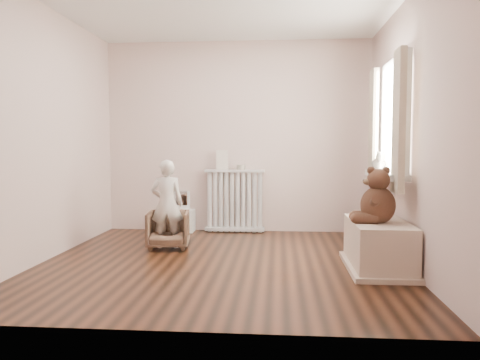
# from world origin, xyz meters

# --- Properties ---
(floor) EXTENTS (3.60, 3.60, 0.01)m
(floor) POSITION_xyz_m (0.00, 0.00, 0.00)
(floor) COLOR black
(floor) RESTS_ON ground
(back_wall) EXTENTS (3.60, 0.02, 2.60)m
(back_wall) POSITION_xyz_m (0.00, 1.80, 1.30)
(back_wall) COLOR beige
(back_wall) RESTS_ON ground
(front_wall) EXTENTS (3.60, 0.02, 2.60)m
(front_wall) POSITION_xyz_m (0.00, -1.80, 1.30)
(front_wall) COLOR beige
(front_wall) RESTS_ON ground
(left_wall) EXTENTS (0.02, 3.60, 2.60)m
(left_wall) POSITION_xyz_m (-1.80, 0.00, 1.30)
(left_wall) COLOR beige
(left_wall) RESTS_ON ground
(right_wall) EXTENTS (0.02, 3.60, 2.60)m
(right_wall) POSITION_xyz_m (1.80, 0.00, 1.30)
(right_wall) COLOR beige
(right_wall) RESTS_ON ground
(window) EXTENTS (0.03, 0.90, 1.10)m
(window) POSITION_xyz_m (1.76, 0.30, 1.45)
(window) COLOR white
(window) RESTS_ON right_wall
(window_sill) EXTENTS (0.22, 1.10, 0.06)m
(window_sill) POSITION_xyz_m (1.67, 0.30, 0.87)
(window_sill) COLOR silver
(window_sill) RESTS_ON right_wall
(curtain_left) EXTENTS (0.06, 0.26, 1.30)m
(curtain_left) POSITION_xyz_m (1.65, -0.27, 1.39)
(curtain_left) COLOR #C0B196
(curtain_left) RESTS_ON right_wall
(curtain_right) EXTENTS (0.06, 0.26, 1.30)m
(curtain_right) POSITION_xyz_m (1.65, 0.87, 1.39)
(curtain_right) COLOR #C0B196
(curtain_right) RESTS_ON right_wall
(radiator) EXTENTS (0.81, 0.15, 0.85)m
(radiator) POSITION_xyz_m (-0.02, 1.68, 0.39)
(radiator) COLOR silver
(radiator) RESTS_ON floor
(paper_doll) EXTENTS (0.16, 0.01, 0.26)m
(paper_doll) POSITION_xyz_m (-0.19, 1.68, 0.99)
(paper_doll) COLOR beige
(paper_doll) RESTS_ON radiator
(tin_a) EXTENTS (0.11, 0.11, 0.07)m
(tin_a) POSITION_xyz_m (0.06, 1.68, 0.89)
(tin_a) COLOR #A59E8C
(tin_a) RESTS_ON radiator
(toy_vanity) EXTENTS (0.35, 0.25, 0.55)m
(toy_vanity) POSITION_xyz_m (-0.76, 1.65, 0.28)
(toy_vanity) COLOR silver
(toy_vanity) RESTS_ON floor
(armchair) EXTENTS (0.52, 0.53, 0.43)m
(armchair) POSITION_xyz_m (-0.69, 0.60, 0.22)
(armchair) COLOR brown
(armchair) RESTS_ON floor
(child) EXTENTS (0.39, 0.29, 1.00)m
(child) POSITION_xyz_m (-0.69, 0.55, 0.52)
(child) COLOR beige
(child) RESTS_ON armchair
(toy_bench) EXTENTS (0.52, 0.97, 0.46)m
(toy_bench) POSITION_xyz_m (1.52, -0.15, 0.20)
(toy_bench) COLOR beige
(toy_bench) RESTS_ON floor
(teddy_bear) EXTENTS (0.44, 0.35, 0.51)m
(teddy_bear) POSITION_xyz_m (1.49, -0.23, 0.67)
(teddy_bear) COLOR #361F14
(teddy_bear) RESTS_ON toy_bench
(plush_cat) EXTENTS (0.24, 0.29, 0.21)m
(plush_cat) POSITION_xyz_m (1.66, 0.58, 1.00)
(plush_cat) COLOR #676158
(plush_cat) RESTS_ON window_sill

